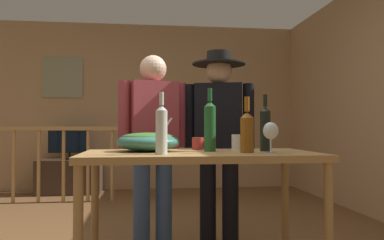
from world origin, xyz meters
name	(u,v)px	position (x,y,z in m)	size (l,w,h in m)	color
back_wall	(142,107)	(0.00, 3.24, 1.28)	(4.94, 0.10, 2.57)	tan
side_wall_right	(373,96)	(2.47, 0.97, 1.28)	(0.10, 4.85, 2.57)	tan
framed_picture	(63,77)	(-1.20, 3.18, 1.72)	(0.59, 0.03, 0.62)	gray
stair_railing	(92,155)	(-0.63, 2.25, 0.59)	(2.55, 0.10, 1.02)	#B2844C
tv_console	(69,177)	(-1.04, 2.89, 0.25)	(0.90, 0.40, 0.49)	#38281E
flat_screen_tv	(69,142)	(-1.04, 2.85, 0.74)	(0.58, 0.12, 0.43)	black
serving_table	(200,166)	(0.37, -0.59, 0.72)	(1.39, 0.73, 0.80)	#B2844C
salad_bowl	(148,141)	(0.07, -0.49, 0.87)	(0.39, 0.39, 0.21)	#337060
wine_glass	(271,132)	(0.76, -0.76, 0.92)	(0.09, 0.09, 0.18)	silver
wine_bottle_clear	(161,129)	(0.14, -0.78, 0.94)	(0.07, 0.07, 0.34)	silver
wine_bottle_dark	(265,128)	(0.80, -0.55, 0.95)	(0.07, 0.07, 0.36)	black
wine_bottle_amber	(247,131)	(0.64, -0.69, 0.93)	(0.08, 0.08, 0.33)	brown
wine_bottle_green	(210,125)	(0.45, -0.53, 0.96)	(0.07, 0.07, 0.39)	#1E5628
mug_red	(198,143)	(0.40, -0.32, 0.84)	(0.12, 0.08, 0.08)	#B7332D
mug_white	(238,142)	(0.68, -0.33, 0.85)	(0.13, 0.09, 0.10)	white
person_standing_left	(153,136)	(0.11, 0.16, 0.88)	(0.54, 0.30, 1.52)	#3D5684
person_standing_right	(219,131)	(0.64, 0.16, 0.92)	(0.55, 0.43, 1.56)	black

